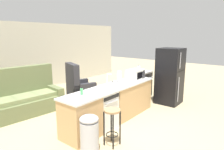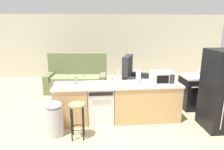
# 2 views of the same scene
# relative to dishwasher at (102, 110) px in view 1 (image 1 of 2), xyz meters

# --- Properties ---
(ground_plane) EXTENTS (24.00, 24.00, 0.00)m
(ground_plane) POSITION_rel_dishwasher_xyz_m (0.25, 0.00, -0.42)
(ground_plane) COLOR tan
(wall_back) EXTENTS (10.00, 0.06, 2.60)m
(wall_back) POSITION_rel_dishwasher_xyz_m (0.55, 4.20, 0.88)
(wall_back) COLOR beige
(wall_back) RESTS_ON ground_plane
(kitchen_counter) EXTENTS (2.94, 0.66, 0.90)m
(kitchen_counter) POSITION_rel_dishwasher_xyz_m (0.49, 0.00, -0.00)
(kitchen_counter) COLOR tan
(kitchen_counter) RESTS_ON ground_plane
(dishwasher) EXTENTS (0.58, 0.61, 0.84)m
(dishwasher) POSITION_rel_dishwasher_xyz_m (0.00, 0.00, 0.00)
(dishwasher) COLOR white
(dishwasher) RESTS_ON ground_plane
(stove_range) EXTENTS (0.76, 0.68, 0.90)m
(stove_range) POSITION_rel_dishwasher_xyz_m (2.60, 0.55, 0.03)
(stove_range) COLOR black
(stove_range) RESTS_ON ground_plane
(refrigerator) EXTENTS (0.72, 0.73, 1.74)m
(refrigerator) POSITION_rel_dishwasher_xyz_m (2.60, -0.55, 0.45)
(refrigerator) COLOR black
(refrigerator) RESTS_ON ground_plane
(microwave) EXTENTS (0.50, 0.37, 0.28)m
(microwave) POSITION_rel_dishwasher_xyz_m (1.44, -0.00, 0.62)
(microwave) COLOR white
(microwave) RESTS_ON kitchen_counter
(sink_faucet) EXTENTS (0.07, 0.18, 0.30)m
(sink_faucet) POSITION_rel_dishwasher_xyz_m (0.43, 0.18, 0.61)
(sink_faucet) COLOR silver
(sink_faucet) RESTS_ON kitchen_counter
(paper_towel_roll) EXTENTS (0.14, 0.14, 0.28)m
(paper_towel_roll) POSITION_rel_dishwasher_xyz_m (0.91, 0.18, 0.62)
(paper_towel_roll) COLOR #4C4C51
(paper_towel_roll) RESTS_ON kitchen_counter
(soap_bottle) EXTENTS (0.06, 0.06, 0.18)m
(soap_bottle) POSITION_rel_dishwasher_xyz_m (0.26, -0.11, 0.55)
(soap_bottle) COLOR silver
(soap_bottle) RESTS_ON kitchen_counter
(dish_soap_bottle) EXTENTS (0.06, 0.06, 0.18)m
(dish_soap_bottle) POSITION_rel_dishwasher_xyz_m (-0.55, 0.08, 0.55)
(dish_soap_bottle) COLOR #4CB266
(dish_soap_bottle) RESTS_ON kitchen_counter
(kettle) EXTENTS (0.21, 0.17, 0.19)m
(kettle) POSITION_rel_dishwasher_xyz_m (2.77, 0.68, 0.56)
(kettle) COLOR #B2B2B7
(kettle) RESTS_ON stove_range
(bar_stool) EXTENTS (0.32, 0.32, 0.74)m
(bar_stool) POSITION_rel_dishwasher_xyz_m (-0.49, -0.69, 0.11)
(bar_stool) COLOR tan
(bar_stool) RESTS_ON ground_plane
(trash_bin) EXTENTS (0.35, 0.35, 0.74)m
(trash_bin) POSITION_rel_dishwasher_xyz_m (-0.97, -0.54, -0.04)
(trash_bin) COLOR #B7B7BC
(trash_bin) RESTS_ON ground_plane
(couch) EXTENTS (2.08, 1.10, 1.27)m
(couch) POSITION_rel_dishwasher_xyz_m (-0.73, 2.29, -0.03)
(couch) COLOR #667047
(couch) RESTS_ON ground_plane
(armchair) EXTENTS (1.05, 1.08, 1.20)m
(armchair) POSITION_rel_dishwasher_xyz_m (1.18, 2.12, -0.07)
(armchair) COLOR #2D2D33
(armchair) RESTS_ON ground_plane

